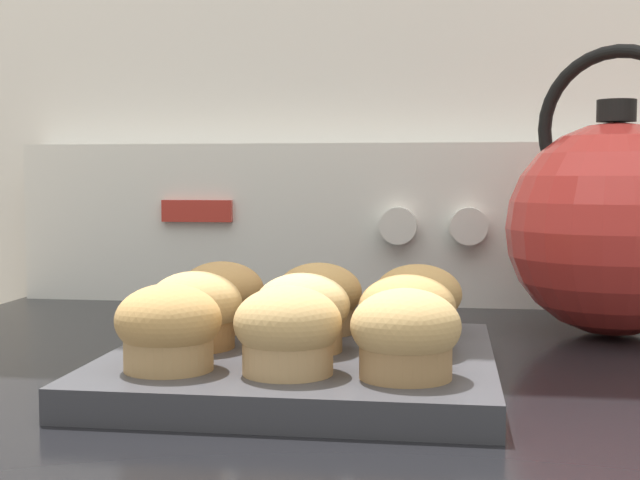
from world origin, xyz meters
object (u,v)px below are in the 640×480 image
at_px(muffin_pan, 302,366).
at_px(muffin_r2_c2, 418,301).
at_px(muffin_r2_c1, 319,299).
at_px(tea_kettle, 615,225).
at_px(muffin_r0_c2, 406,335).
at_px(muffin_r0_c0, 168,328).
at_px(muffin_r1_c1, 302,313).
at_px(muffin_r1_c2, 407,315).
at_px(muffin_r1_c0, 195,311).
at_px(muffin_r0_c1, 288,331).
at_px(muffin_r2_c0, 222,297).

distance_m(muffin_pan, muffin_r2_c2, 0.12).
relative_size(muffin_r2_c1, tea_kettle, 0.26).
height_order(muffin_pan, muffin_r0_c2, muffin_r0_c2).
bearing_deg(tea_kettle, muffin_r0_c2, -120.54).
bearing_deg(muffin_r0_c0, muffin_r2_c2, 43.78).
height_order(muffin_r1_c1, muffin_r1_c2, same).
bearing_deg(muffin_r1_c0, muffin_r0_c2, -25.83).
distance_m(muffin_pan, muffin_r0_c0, 0.11).
bearing_deg(muffin_r0_c1, muffin_r0_c0, -179.79).
xyz_separation_m(muffin_r1_c0, muffin_r2_c1, (0.08, 0.07, 0.00)).
bearing_deg(muffin_r2_c2, tea_kettle, 40.72).
relative_size(muffin_r0_c0, muffin_r1_c1, 1.00).
bearing_deg(muffin_r2_c0, tea_kettle, 24.34).
bearing_deg(muffin_r2_c2, muffin_r1_c0, -155.13).
height_order(muffin_r1_c2, tea_kettle, tea_kettle).
bearing_deg(muffin_r0_c1, muffin_r2_c0, 118.83).
distance_m(muffin_r0_c1, muffin_r1_c2, 0.10).
bearing_deg(muffin_r0_c2, muffin_r0_c1, 178.88).
distance_m(muffin_r0_c1, muffin_r1_c1, 0.07).
bearing_deg(muffin_r1_c1, muffin_r2_c0, 136.83).
bearing_deg(muffin_r0_c0, muffin_r2_c0, 91.26).
relative_size(muffin_r1_c0, muffin_r1_c1, 1.00).
distance_m(muffin_r1_c0, muffin_r2_c1, 0.11).
distance_m(muffin_r1_c0, tea_kettle, 0.40).
xyz_separation_m(muffin_r1_c0, muffin_r2_c0, (0.00, 0.07, 0.00)).
relative_size(muffin_r0_c1, muffin_r1_c2, 1.00).
bearing_deg(tea_kettle, muffin_r2_c0, -155.66).
relative_size(muffin_r1_c1, muffin_r2_c1, 1.00).
xyz_separation_m(muffin_r0_c1, muffin_r2_c0, (-0.08, 0.15, 0.00)).
bearing_deg(muffin_r2_c2, muffin_r2_c1, 179.41).
relative_size(muffin_pan, muffin_r2_c2, 3.93).
xyz_separation_m(muffin_pan, muffin_r0_c2, (0.08, -0.08, 0.04)).
distance_m(muffin_r0_c1, tea_kettle, 0.39).
bearing_deg(muffin_r1_c2, muffin_r2_c2, 86.05).
relative_size(muffin_pan, tea_kettle, 1.02).
bearing_deg(muffin_r2_c1, muffin_r1_c0, -137.15).
bearing_deg(muffin_r0_c1, muffin_r1_c1, 92.35).
relative_size(muffin_r0_c0, muffin_r2_c1, 1.00).
height_order(muffin_r1_c2, muffin_r2_c1, same).
height_order(muffin_pan, muffin_r0_c0, muffin_r0_c0).
height_order(muffin_r0_c2, muffin_r1_c2, same).
xyz_separation_m(muffin_pan, muffin_r1_c2, (0.07, 0.00, 0.04)).
xyz_separation_m(muffin_r2_c0, tea_kettle, (0.33, 0.15, 0.05)).
relative_size(muffin_r0_c0, muffin_r2_c0, 1.00).
distance_m(muffin_r0_c0, muffin_r1_c1, 0.11).
distance_m(muffin_r2_c2, tea_kettle, 0.24).
bearing_deg(muffin_r1_c1, muffin_pan, -75.89).
bearing_deg(muffin_r2_c1, tea_kettle, 30.54).
distance_m(muffin_r1_c1, muffin_r2_c1, 0.07).
height_order(muffin_r0_c0, muffin_r1_c0, same).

